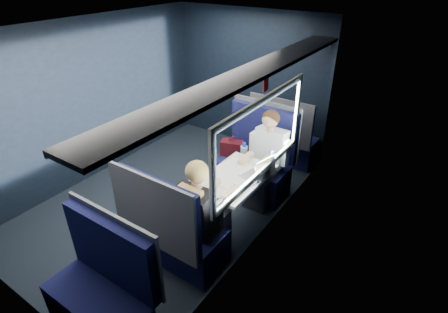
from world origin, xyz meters
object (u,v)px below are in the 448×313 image
Objects in this scene: table at (233,181)px; man at (267,154)px; seat_bay_far at (174,233)px; seat_row_back at (104,294)px; seat_bay_near at (254,163)px; woman at (201,210)px; seat_row_front at (284,139)px; cup at (269,161)px; laptop at (260,172)px; bottle_small at (272,161)px.

table is 0.76× the size of man.
seat_row_back is (0.00, -0.92, -0.00)m from seat_bay_far.
woman is at bearing -80.53° from seat_bay_near.
seat_row_front is at bearing 95.80° from table.
seat_bay_near is 12.55× the size of cup.
laptop is 3.74× the size of cup.
man is 3.53× the size of laptop.
woman is at bearing -98.34° from cup.
seat_row_back is at bearing -90.00° from seat_bay_far.
seat_bay_near is at bearing 90.29° from seat_row_back.
seat_bay_near is 3.36× the size of laptop.
laptop is (0.46, 1.93, 0.40)m from seat_row_back.
laptop is at bearing -57.26° from seat_bay_near.
bottle_small is (0.23, -0.32, 0.13)m from man.
table is 0.52m from cup.
bottle_small is 0.10m from cup.
table is at bearing 95.45° from woman.
table is 0.93m from seat_bay_near.
seat_bay_near is at bearing 102.67° from table.
seat_bay_near is 2.67m from seat_row_back.
laptop reaches higher than bottle_small.
seat_bay_far is 0.95× the size of man.
laptop is at bearing -74.51° from seat_row_front.
seat_row_front and seat_row_back have the same top height.
seat_row_back reaches higher than cup.
laptop is at bearing -82.18° from cup.
seat_row_front is at bearing 90.00° from seat_bay_far.
seat_row_front is 1.47m from cup.
seat_row_front is at bearing 95.70° from woman.
man is at bearing 90.00° from woman.
seat_bay_far is 0.43m from woman.
woman is 0.87m from laptop.
table is 0.79× the size of seat_bay_far.
woman reaches higher than seat_bay_near.
cup is at bearing 81.66° from woman.
bottle_small is (0.30, 0.38, 0.18)m from table.
bottle_small is at bearing 85.37° from laptop.
seat_row_front is at bearing 105.49° from laptop.
man is (0.26, -0.17, 0.30)m from seat_bay_near.
cup is (0.17, 1.15, 0.06)m from woman.
seat_row_front is 4.94× the size of bottle_small.
seat_bay_near reaches higher than laptop.
seat_bay_far is 12.55× the size of cup.
table is 0.76× the size of woman.
seat_bay_near is at bearing 135.19° from bottle_small.
table is 0.93m from seat_bay_far.
woman is (0.25, 0.17, 0.31)m from seat_bay_far.
bottle_small reaches higher than table.
woman is at bearing -101.92° from bottle_small.
seat_row_front is 1.56m from bottle_small.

